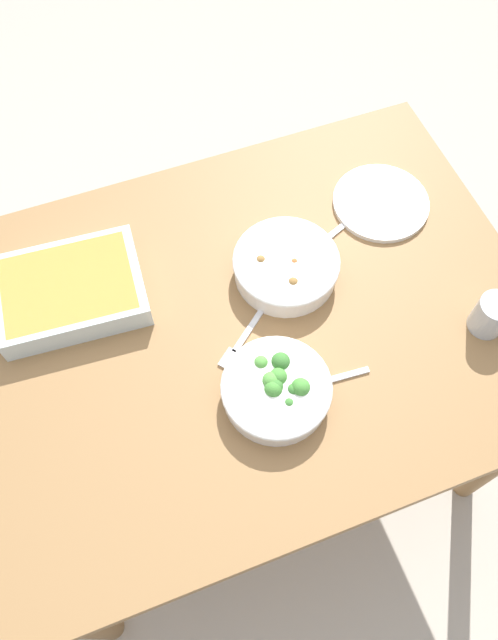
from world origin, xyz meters
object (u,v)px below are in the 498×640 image
side_plate (381,203)px  spoon_by_broccoli (315,384)px  broccoli_bowl (277,389)px  drink_cup (491,316)px  fork_on_table (242,339)px  stew_bowl (286,266)px  spoon_by_stew (311,251)px  baking_dish (70,290)px

side_plate → spoon_by_broccoli: side_plate is taller
broccoli_bowl → spoon_by_broccoli: broccoli_bowl is taller
drink_cup → side_plate: size_ratio=0.39×
drink_cup → fork_on_table: 0.50m
stew_bowl → drink_cup: (-0.34, 0.26, 0.01)m
stew_bowl → side_plate: (-0.28, -0.10, -0.03)m
side_plate → spoon_by_stew: side_plate is taller
stew_bowl → broccoli_bowl: broccoli_bowl is taller
side_plate → spoon_by_stew: (0.20, 0.07, -0.00)m
baking_dish → side_plate: baking_dish is taller
drink_cup → spoon_by_broccoli: bearing=-0.1°
baking_dish → side_plate: bearing=179.8°
broccoli_bowl → spoon_by_broccoli: size_ratio=1.21×
baking_dish → spoon_by_stew: bearing=172.4°
fork_on_table → broccoli_bowl: bearing=98.5°
stew_bowl → spoon_by_stew: bearing=-157.4°
drink_cup → side_plate: bearing=-80.2°
spoon_by_broccoli → side_plate: bearing=-131.8°
baking_dish → drink_cup: 0.86m
broccoli_bowl → baking_dish: size_ratio=0.67×
stew_bowl → spoon_by_stew: 0.09m
spoon_by_stew → fork_on_table: bearing=34.1°
fork_on_table → stew_bowl: bearing=-140.9°
drink_cup → baking_dish: bearing=-24.8°
broccoli_bowl → fork_on_table: (0.02, -0.14, -0.03)m
stew_bowl → broccoli_bowl: (0.12, 0.25, -0.00)m
side_plate → fork_on_table: (0.42, 0.21, -0.00)m
baking_dish → spoon_by_broccoli: 0.54m
fork_on_table → spoon_by_broccoli: bearing=124.7°
side_plate → spoon_by_broccoli: (0.32, 0.36, -0.00)m
spoon_by_stew → spoon_by_broccoli: bearing=68.0°
drink_cup → side_plate: 0.36m
drink_cup → stew_bowl: bearing=-37.5°
broccoli_bowl → baking_dish: bearing=-47.8°
spoon_by_broccoli → fork_on_table: spoon_by_broccoli is taller
baking_dish → spoon_by_broccoli: (-0.40, 0.36, -0.03)m
broccoli_bowl → stew_bowl: bearing=-115.8°
drink_cup → fork_on_table: size_ratio=0.57×
baking_dish → spoon_by_broccoli: bearing=138.0°
stew_bowl → spoon_by_broccoli: 0.26m
spoon_by_stew → fork_on_table: spoon_by_stew is taller
stew_bowl → baking_dish: (0.44, -0.10, 0.00)m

